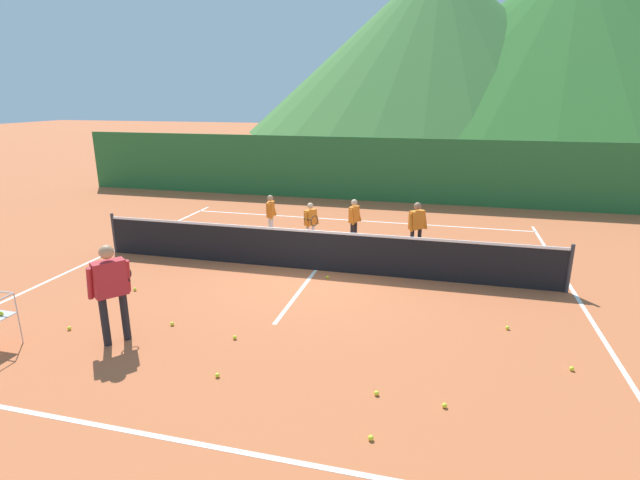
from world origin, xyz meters
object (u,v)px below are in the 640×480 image
(tennis_ball_7, at_px, (235,337))
(tennis_ball_8, at_px, (371,438))
(tennis_ball_1, at_px, (572,369))
(tennis_ball_2, at_px, (507,328))
(tennis_net, at_px, (316,250))
(student_1, at_px, (311,220))
(instructor, at_px, (111,285))
(student_0, at_px, (271,212))
(student_2, at_px, (354,217))
(tennis_ball_6, at_px, (327,277))
(student_3, at_px, (417,223))
(tennis_ball_5, at_px, (217,375))
(tennis_ball_3, at_px, (172,324))
(tennis_ball_9, at_px, (69,328))
(tennis_ball_0, at_px, (445,405))
(tennis_ball_4, at_px, (135,289))
(tennis_ball_10, at_px, (377,393))

(tennis_ball_7, height_order, tennis_ball_8, same)
(tennis_ball_1, height_order, tennis_ball_2, same)
(tennis_net, height_order, student_1, student_1)
(tennis_net, xyz_separation_m, instructor, (-2.32, -4.18, 0.52))
(student_0, distance_m, student_2, 2.44)
(tennis_ball_6, bearing_deg, student_3, 52.04)
(instructor, height_order, tennis_ball_8, instructor)
(student_2, relative_size, tennis_ball_8, 18.36)
(instructor, relative_size, tennis_ball_2, 24.94)
(student_1, bearing_deg, tennis_ball_5, -86.53)
(instructor, bearing_deg, tennis_ball_2, 18.10)
(student_1, bearing_deg, tennis_ball_3, -102.12)
(tennis_ball_9, bearing_deg, tennis_ball_8, -15.22)
(student_0, bearing_deg, student_1, -22.64)
(tennis_ball_9, bearing_deg, tennis_ball_6, 43.01)
(instructor, height_order, student_1, instructor)
(tennis_ball_7, bearing_deg, student_0, 104.16)
(tennis_ball_0, relative_size, tennis_ball_4, 1.00)
(tennis_ball_1, xyz_separation_m, tennis_ball_3, (-6.59, -0.15, 0.00))
(tennis_ball_4, distance_m, tennis_ball_9, 1.86)
(tennis_ball_2, bearing_deg, tennis_ball_9, -165.46)
(tennis_ball_3, bearing_deg, tennis_ball_0, -14.72)
(tennis_net, distance_m, tennis_ball_3, 3.88)
(tennis_ball_6, relative_size, tennis_ball_10, 1.00)
(student_0, xyz_separation_m, student_2, (2.44, -0.03, 0.01))
(tennis_ball_3, bearing_deg, tennis_ball_9, -159.95)
(tennis_ball_6, bearing_deg, student_1, 114.00)
(tennis_net, xyz_separation_m, tennis_ball_6, (0.40, -0.48, -0.47))
(student_0, bearing_deg, instructor, -93.03)
(tennis_ball_4, relative_size, tennis_ball_5, 1.00)
(student_2, height_order, tennis_ball_7, student_2)
(student_1, bearing_deg, tennis_ball_9, -115.45)
(tennis_ball_4, relative_size, tennis_ball_8, 1.00)
(student_3, bearing_deg, student_1, 179.82)
(student_0, height_order, tennis_ball_7, student_0)
(student_0, height_order, tennis_ball_4, student_0)
(tennis_net, height_order, tennis_ball_8, tennis_net)
(student_3, height_order, tennis_ball_6, student_3)
(tennis_ball_8, bearing_deg, instructor, 163.00)
(tennis_ball_0, relative_size, tennis_ball_2, 1.00)
(tennis_ball_3, distance_m, tennis_ball_5, 2.03)
(instructor, bearing_deg, tennis_ball_5, -15.44)
(tennis_ball_3, bearing_deg, tennis_ball_1, 1.32)
(tennis_ball_0, relative_size, tennis_ball_8, 1.00)
(student_3, bearing_deg, instructor, -126.94)
(tennis_ball_4, relative_size, tennis_ball_6, 1.00)
(student_0, distance_m, tennis_ball_2, 7.54)
(tennis_ball_5, bearing_deg, student_0, 103.73)
(student_1, xyz_separation_m, tennis_ball_1, (5.46, -5.10, -0.69))
(tennis_ball_9, bearing_deg, instructor, -7.63)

